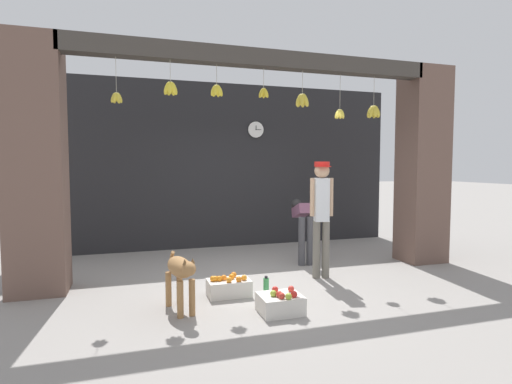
{
  "coord_description": "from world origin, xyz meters",
  "views": [
    {
      "loc": [
        -1.79,
        -5.42,
        1.66
      ],
      "look_at": [
        0.0,
        0.37,
        1.26
      ],
      "focal_mm": 28.0,
      "sensor_mm": 36.0,
      "label": 1
    }
  ],
  "objects": [
    {
      "name": "fruit_crate_oranges",
      "position": [
        -0.65,
        -0.55,
        0.11
      ],
      "size": [
        0.54,
        0.34,
        0.27
      ],
      "color": "silver",
      "rests_on": "ground_plane"
    },
    {
      "name": "storefront_awning",
      "position": [
        0.03,
        0.12,
        3.13
      ],
      "size": [
        5.36,
        0.31,
        0.93
      ],
      "color": "#3D3833"
    },
    {
      "name": "wall_clock",
      "position": [
        0.65,
        2.48,
        2.4
      ],
      "size": [
        0.35,
        0.03,
        0.35
      ],
      "color": "black"
    },
    {
      "name": "dog",
      "position": [
        -1.3,
        -0.93,
        0.46
      ],
      "size": [
        0.34,
        0.81,
        0.67
      ],
      "rotation": [
        0.0,
        0.0,
        -1.36
      ],
      "color": "#9E7042",
      "rests_on": "ground_plane"
    },
    {
      "name": "shop_pillar_left",
      "position": [
        -2.98,
        0.3,
        1.65
      ],
      "size": [
        0.7,
        0.6,
        3.31
      ],
      "primitive_type": "cube",
      "color": "brown",
      "rests_on": "ground_plane"
    },
    {
      "name": "water_bottle",
      "position": [
        -0.23,
        -0.79,
        0.13
      ],
      "size": [
        0.07,
        0.07,
        0.28
      ],
      "color": "#38934C",
      "rests_on": "ground_plane"
    },
    {
      "name": "worker_stooping",
      "position": [
        0.97,
        0.82,
        0.7
      ],
      "size": [
        0.32,
        0.81,
        1.06
      ],
      "rotation": [
        0.0,
        0.0,
        -0.16
      ],
      "color": "#424247",
      "rests_on": "ground_plane"
    },
    {
      "name": "shop_back_wall",
      "position": [
        0.0,
        2.55,
        1.65
      ],
      "size": [
        7.26,
        0.12,
        3.31
      ],
      "primitive_type": "cube",
      "color": "#232326",
      "rests_on": "ground_plane"
    },
    {
      "name": "ground_plane",
      "position": [
        0.0,
        0.0,
        0.0
      ],
      "size": [
        60.0,
        60.0,
        0.0
      ],
      "primitive_type": "plane",
      "color": "gray"
    },
    {
      "name": "shop_pillar_right",
      "position": [
        2.98,
        0.3,
        1.65
      ],
      "size": [
        0.7,
        0.6,
        3.31
      ],
      "primitive_type": "cube",
      "color": "brown",
      "rests_on": "ground_plane"
    },
    {
      "name": "fruit_crate_apples",
      "position": [
        -0.23,
        -1.3,
        0.11
      ],
      "size": [
        0.47,
        0.4,
        0.27
      ],
      "color": "silver",
      "rests_on": "ground_plane"
    },
    {
      "name": "shopkeeper",
      "position": [
        0.84,
        -0.16,
        1.02
      ],
      "size": [
        0.34,
        0.3,
        1.72
      ],
      "rotation": [
        0.0,
        0.0,
        2.92
      ],
      "color": "#6B665B",
      "rests_on": "ground_plane"
    }
  ]
}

